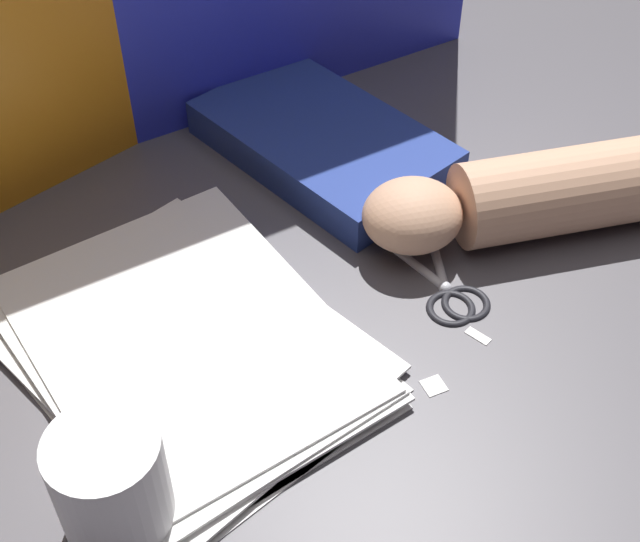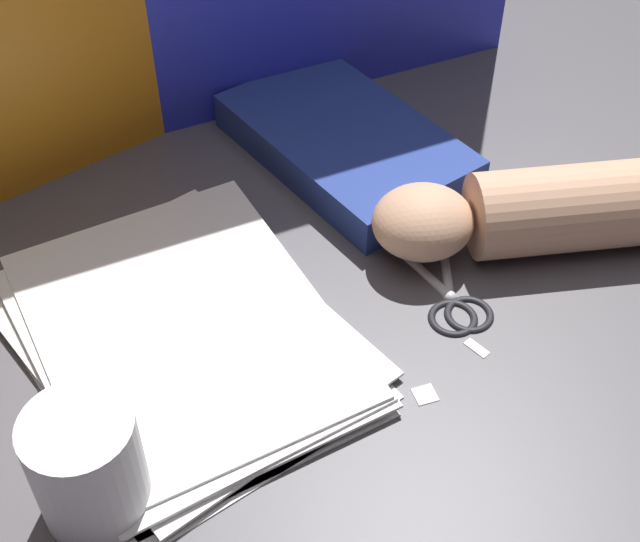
{
  "view_description": "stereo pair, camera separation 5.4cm",
  "coord_description": "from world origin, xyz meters",
  "views": [
    {
      "loc": [
        -0.29,
        -0.37,
        0.59
      ],
      "look_at": [
        0.05,
        0.04,
        0.06
      ],
      "focal_mm": 50.0,
      "sensor_mm": 36.0,
      "label": 1
    },
    {
      "loc": [
        -0.25,
        -0.4,
        0.59
      ],
      "look_at": [
        0.05,
        0.04,
        0.06
      ],
      "focal_mm": 50.0,
      "sensor_mm": 36.0,
      "label": 2
    }
  ],
  "objects": [
    {
      "name": "scissors",
      "position": [
        0.16,
        0.0,
        0.0
      ],
      "size": [
        0.12,
        0.18,
        0.01
      ],
      "color": "silver",
      "rests_on": "ground_plane"
    },
    {
      "name": "mug",
      "position": [
        -0.19,
        -0.02,
        0.05
      ],
      "size": [
        0.08,
        0.08,
        0.1
      ],
      "color": "white",
      "rests_on": "ground_plane"
    },
    {
      "name": "ground_plane",
      "position": [
        0.0,
        0.0,
        0.0
      ],
      "size": [
        6.0,
        6.0,
        0.0
      ],
      "primitive_type": "plane",
      "color": "#4C494F"
    },
    {
      "name": "paper_scrap_near",
      "position": [
        0.14,
        -0.07,
        0.0
      ],
      "size": [
        0.01,
        0.02,
        0.0
      ],
      "color": "white",
      "rests_on": "ground_plane"
    },
    {
      "name": "book_closed",
      "position": [
        0.2,
        0.22,
        0.02
      ],
      "size": [
        0.17,
        0.27,
        0.04
      ],
      "color": "navy",
      "rests_on": "ground_plane"
    },
    {
      "name": "paper_stack",
      "position": [
        -0.06,
        0.08,
        0.01
      ],
      "size": [
        0.27,
        0.34,
        0.02
      ],
      "color": "white",
      "rests_on": "ground_plane"
    },
    {
      "name": "paper_scrap_mid",
      "position": [
        0.07,
        -0.08,
        0.0
      ],
      "size": [
        0.02,
        0.02,
        0.0
      ],
      "color": "white",
      "rests_on": "ground_plane"
    },
    {
      "name": "hand_forearm",
      "position": [
        0.29,
        -0.0,
        0.04
      ],
      "size": [
        0.34,
        0.23,
        0.08
      ],
      "color": "tan",
      "rests_on": "ground_plane"
    }
  ]
}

